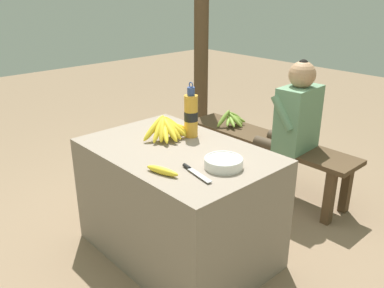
# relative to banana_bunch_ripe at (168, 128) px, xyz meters

# --- Properties ---
(ground_plane) EXTENTS (12.00, 12.00, 0.00)m
(ground_plane) POSITION_rel_banana_bunch_ripe_xyz_m (0.16, -0.06, -0.77)
(ground_plane) COLOR #846B51
(market_counter) EXTENTS (1.13, 0.75, 0.70)m
(market_counter) POSITION_rel_banana_bunch_ripe_xyz_m (0.16, -0.06, -0.42)
(market_counter) COLOR gray
(market_counter) RESTS_ON ground_plane
(banana_bunch_ripe) EXTENTS (0.20, 0.33, 0.16)m
(banana_bunch_ripe) POSITION_rel_banana_bunch_ripe_xyz_m (0.00, 0.00, 0.00)
(banana_bunch_ripe) COLOR #4C381E
(banana_bunch_ripe) RESTS_ON market_counter
(serving_bowl) EXTENTS (0.20, 0.20, 0.05)m
(serving_bowl) POSITION_rel_banana_bunch_ripe_xyz_m (0.51, -0.05, -0.04)
(serving_bowl) COLOR white
(serving_bowl) RESTS_ON market_counter
(water_bottle) EXTENTS (0.08, 0.08, 0.34)m
(water_bottle) POSITION_rel_banana_bunch_ripe_xyz_m (0.06, 0.14, 0.07)
(water_bottle) COLOR gold
(water_bottle) RESTS_ON market_counter
(loose_banana_front) EXTENTS (0.19, 0.08, 0.04)m
(loose_banana_front) POSITION_rel_banana_bunch_ripe_xyz_m (0.36, -0.33, -0.05)
(loose_banana_front) COLOR yellow
(loose_banana_front) RESTS_ON market_counter
(knife) EXTENTS (0.24, 0.06, 0.02)m
(knife) POSITION_rel_banana_bunch_ripe_xyz_m (0.45, -0.20, -0.06)
(knife) COLOR #BCBCC1
(knife) RESTS_ON market_counter
(wooden_bench) EXTENTS (1.49, 0.32, 0.43)m
(wooden_bench) POSITION_rel_banana_bunch_ripe_xyz_m (-0.02, 1.03, -0.41)
(wooden_bench) COLOR #4C3823
(wooden_bench) RESTS_ON ground_plane
(seated_vendor) EXTENTS (0.41, 0.40, 1.10)m
(seated_vendor) POSITION_rel_banana_bunch_ripe_xyz_m (0.21, 1.00, -0.13)
(seated_vendor) COLOR #473828
(seated_vendor) RESTS_ON ground_plane
(banana_bunch_green) EXTENTS (0.18, 0.31, 0.15)m
(banana_bunch_green) POSITION_rel_banana_bunch_ripe_xyz_m (-0.40, 1.03, -0.27)
(banana_bunch_green) COLOR #4C381E
(banana_bunch_green) RESTS_ON wooden_bench
(support_post_near) EXTENTS (0.15, 0.15, 2.27)m
(support_post_near) POSITION_rel_banana_bunch_ripe_xyz_m (-1.21, 1.43, 0.36)
(support_post_near) COLOR #4C3823
(support_post_near) RESTS_ON ground_plane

